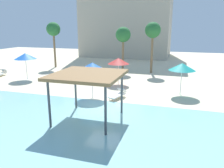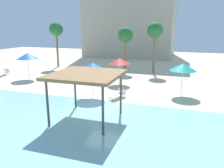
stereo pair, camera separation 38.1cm
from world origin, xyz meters
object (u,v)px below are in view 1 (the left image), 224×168
at_px(beach_umbrella_red_4, 118,61).
at_px(lounge_chair_3, 118,94).
at_px(palm_tree_1, 123,36).
at_px(beach_umbrella_teal_1, 182,67).
at_px(palm_tree_0, 153,31).
at_px(shade_pavilion, 88,76).
at_px(palm_tree_2, 53,30).
at_px(beach_umbrella_blue_0, 92,67).
at_px(beach_umbrella_blue_5, 25,56).
at_px(lounge_chair_4, 1,73).

xyz_separation_m(beach_umbrella_red_4, lounge_chair_3, (1.29, -4.69, -1.97)).
relative_size(lounge_chair_3, palm_tree_1, 0.35).
relative_size(beach_umbrella_teal_1, lounge_chair_3, 1.35).
distance_m(palm_tree_0, palm_tree_1, 3.73).
bearing_deg(beach_umbrella_red_4, shade_pavilion, -85.67).
height_order(palm_tree_1, palm_tree_2, palm_tree_2).
bearing_deg(palm_tree_1, palm_tree_2, 178.70).
bearing_deg(beach_umbrella_red_4, palm_tree_1, 100.41).
bearing_deg(palm_tree_1, beach_umbrella_blue_0, -88.15).
distance_m(beach_umbrella_teal_1, palm_tree_2, 19.66).
height_order(palm_tree_0, palm_tree_2, palm_tree_2).
relative_size(palm_tree_1, palm_tree_2, 0.90).
bearing_deg(palm_tree_0, beach_umbrella_blue_0, -106.25).
distance_m(beach_umbrella_blue_5, palm_tree_2, 8.28).
bearing_deg(beach_umbrella_blue_5, palm_tree_2, 97.99).
bearing_deg(beach_umbrella_blue_5, lounge_chair_4, 172.44).
relative_size(lounge_chair_4, palm_tree_1, 0.35).
height_order(beach_umbrella_red_4, beach_umbrella_blue_5, beach_umbrella_blue_5).
relative_size(lounge_chair_4, palm_tree_2, 0.32).
height_order(beach_umbrella_blue_5, palm_tree_2, palm_tree_2).
bearing_deg(palm_tree_2, beach_umbrella_red_4, -30.91).
height_order(shade_pavilion, lounge_chair_4, shade_pavilion).
xyz_separation_m(beach_umbrella_teal_1, beach_umbrella_blue_5, (-16.23, 1.08, 0.16)).
xyz_separation_m(beach_umbrella_blue_0, palm_tree_0, (3.32, 11.38, 2.57)).
bearing_deg(palm_tree_1, beach_umbrella_teal_1, -49.90).
bearing_deg(beach_umbrella_blue_0, beach_umbrella_blue_5, 157.41).
height_order(beach_umbrella_blue_0, lounge_chair_4, beach_umbrella_blue_0).
xyz_separation_m(lounge_chair_3, palm_tree_2, (-12.53, 11.42, 4.83)).
bearing_deg(beach_umbrella_blue_0, beach_umbrella_teal_1, 22.06).
relative_size(beach_umbrella_blue_0, lounge_chair_3, 1.43).
distance_m(beach_umbrella_red_4, palm_tree_1, 6.98).
bearing_deg(beach_umbrella_teal_1, beach_umbrella_red_4, 160.68).
relative_size(beach_umbrella_red_4, palm_tree_1, 0.46).
xyz_separation_m(beach_umbrella_teal_1, palm_tree_1, (-7.27, 8.63, 2.17)).
bearing_deg(palm_tree_2, beach_umbrella_teal_1, -27.10).
xyz_separation_m(lounge_chair_4, palm_tree_0, (16.64, 6.97, 4.76)).
relative_size(shade_pavilion, beach_umbrella_blue_0, 1.42).
height_order(lounge_chair_4, palm_tree_2, palm_tree_2).
bearing_deg(palm_tree_0, palm_tree_1, 179.24).
relative_size(beach_umbrella_teal_1, palm_tree_1, 0.48).
xyz_separation_m(beach_umbrella_red_4, palm_tree_2, (-11.25, 6.73, 2.86)).
bearing_deg(palm_tree_0, beach_umbrella_teal_1, -67.34).
bearing_deg(lounge_chair_4, lounge_chair_3, 62.57).
xyz_separation_m(shade_pavilion, lounge_chair_3, (0.57, 4.75, -2.43)).
height_order(beach_umbrella_blue_5, lounge_chair_3, beach_umbrella_blue_5).
relative_size(beach_umbrella_red_4, palm_tree_0, 0.42).
bearing_deg(shade_pavilion, beach_umbrella_red_4, 94.33).
xyz_separation_m(beach_umbrella_blue_0, palm_tree_1, (-0.37, 11.43, 2.03)).
height_order(beach_umbrella_teal_1, lounge_chair_3, beach_umbrella_teal_1).
bearing_deg(lounge_chair_3, beach_umbrella_red_4, -147.78).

